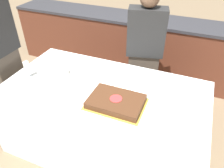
# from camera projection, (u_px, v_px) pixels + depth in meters

# --- Properties ---
(ground_plane) EXTENTS (14.00, 14.00, 0.00)m
(ground_plane) POSITION_uv_depth(u_px,v_px,m) (104.00, 142.00, 2.52)
(ground_plane) COLOR #7A664C
(back_counter) EXTENTS (4.40, 0.58, 0.92)m
(back_counter) POSITION_uv_depth(u_px,v_px,m) (145.00, 47.00, 3.46)
(back_counter) COLOR #5B2D1E
(back_counter) RESTS_ON ground_plane
(dining_table) EXTENTS (1.96, 1.10, 0.75)m
(dining_table) POSITION_uv_depth(u_px,v_px,m) (104.00, 118.00, 2.30)
(dining_table) COLOR silver
(dining_table) RESTS_ON ground_plane
(cake) EXTENTS (0.51, 0.36, 0.07)m
(cake) POSITION_uv_depth(u_px,v_px,m) (116.00, 102.00, 1.90)
(cake) COLOR gold
(cake) RESTS_ON dining_table
(plate_stack) EXTENTS (0.19, 0.19, 0.05)m
(plate_stack) POSITION_uv_depth(u_px,v_px,m) (60.00, 72.00, 2.28)
(plate_stack) COLOR white
(plate_stack) RESTS_ON dining_table
(wine_glass) EXTENTS (0.06, 0.06, 0.18)m
(wine_glass) POSITION_uv_depth(u_px,v_px,m) (27.00, 67.00, 2.20)
(wine_glass) COLOR white
(wine_glass) RESTS_ON dining_table
(side_plate_near_cake) EXTENTS (0.18, 0.18, 0.00)m
(side_plate_near_cake) POSITION_uv_depth(u_px,v_px,m) (126.00, 85.00, 2.14)
(side_plate_near_cake) COLOR white
(side_plate_near_cake) RESTS_ON dining_table
(utensil_pile) EXTENTS (0.16, 0.10, 0.02)m
(utensil_pile) POSITION_uv_depth(u_px,v_px,m) (88.00, 120.00, 1.75)
(utensil_pile) COLOR white
(utensil_pile) RESTS_ON dining_table
(person_cutting_cake) EXTENTS (0.45, 0.29, 1.54)m
(person_cutting_cake) POSITION_uv_depth(u_px,v_px,m) (144.00, 54.00, 2.57)
(person_cutting_cake) COLOR #4C4238
(person_cutting_cake) RESTS_ON ground_plane
(person_seated_left) EXTENTS (0.20, 0.39, 1.71)m
(person_seated_left) POSITION_uv_depth(u_px,v_px,m) (2.00, 54.00, 2.37)
(person_seated_left) COLOR #4C4238
(person_seated_left) RESTS_ON ground_plane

